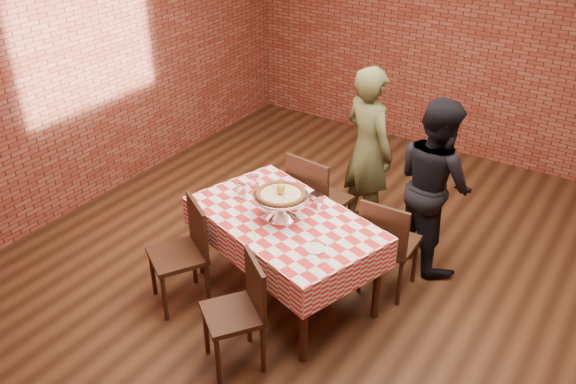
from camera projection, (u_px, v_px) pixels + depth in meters
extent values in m
plane|color=black|center=(328.00, 275.00, 5.29)|extent=(6.00, 6.00, 0.00)
plane|color=maroon|center=(468.00, 33.00, 6.73)|extent=(5.50, 0.00, 5.50)
cube|color=#351E10|center=(284.00, 257.00, 4.89)|extent=(1.72, 1.32, 0.75)
cylinder|color=beige|center=(281.00, 195.00, 4.61)|extent=(0.48, 0.48, 0.03)
ellipsoid|color=gold|center=(281.00, 189.00, 4.58)|extent=(0.08, 0.08, 0.09)
cylinder|color=white|center=(241.00, 191.00, 4.93)|extent=(0.09, 0.09, 0.12)
cylinder|color=white|center=(255.00, 182.00, 5.06)|extent=(0.09, 0.09, 0.12)
cylinder|color=white|center=(315.00, 249.00, 4.33)|extent=(0.18, 0.18, 0.01)
cube|color=white|center=(309.00, 258.00, 4.23)|extent=(0.05, 0.04, 0.00)
cube|color=white|center=(325.00, 261.00, 4.20)|extent=(0.05, 0.04, 0.00)
cube|color=silver|center=(316.00, 201.00, 4.79)|extent=(0.10, 0.09, 0.13)
imported|color=#4D512C|center=(368.00, 150.00, 5.60)|extent=(0.70, 0.59, 1.62)
imported|color=black|center=(434.00, 184.00, 5.14)|extent=(0.95, 0.91, 1.54)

